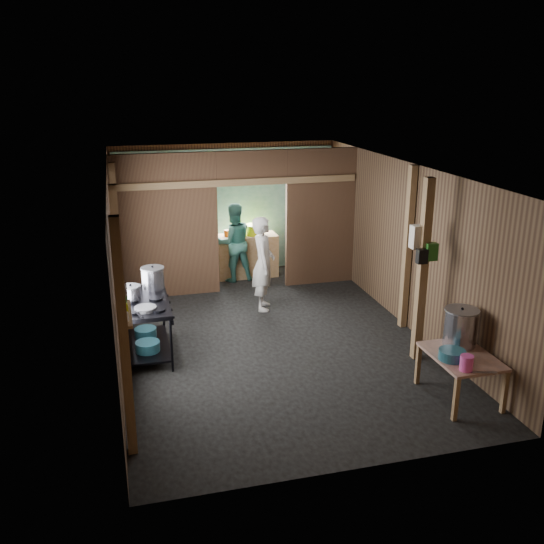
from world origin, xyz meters
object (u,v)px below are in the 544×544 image
object	(u,v)px
gas_range	(146,328)
stock_pot	(460,328)
yellow_tub	(254,230)
prep_table	(460,376)
stove_pot_large	(153,279)
pink_bucket	(466,363)
cook	(263,264)

from	to	relation	value
gas_range	stock_pot	xyz separation A→B (m)	(3.83, -1.98, 0.41)
gas_range	yellow_tub	xyz separation A→B (m)	(2.33, 3.16, 0.54)
prep_table	yellow_tub	distance (m)	5.62
stove_pot_large	pink_bucket	distance (m)	4.59
stock_pot	cook	world-z (taller)	cook
stove_pot_large	cook	distance (m)	2.09
gas_range	pink_bucket	bearing A→B (deg)	-36.59
stock_pot	cook	bearing A→B (deg)	117.93
stove_pot_large	yellow_tub	size ratio (longest dim) A/B	0.95
stock_pot	yellow_tub	size ratio (longest dim) A/B	1.37
gas_range	pink_bucket	distance (m)	4.41
cook	pink_bucket	bearing A→B (deg)	-146.36
yellow_tub	cook	bearing A→B (deg)	-98.17
stock_pot	cook	distance (m)	3.75
stove_pot_large	stock_pot	size ratio (longest dim) A/B	0.69
cook	gas_range	bearing A→B (deg)	136.21
pink_bucket	yellow_tub	size ratio (longest dim) A/B	0.50
stove_pot_large	stock_pot	distance (m)	4.42
stock_pot	cook	xyz separation A→B (m)	(-1.76, 3.32, -0.00)
pink_bucket	prep_table	bearing A→B (deg)	64.57
gas_range	stock_pot	world-z (taller)	stock_pot
prep_table	stock_pot	distance (m)	0.61
stock_pot	yellow_tub	bearing A→B (deg)	106.24
pink_bucket	cook	size ratio (longest dim) A/B	0.11
prep_table	yellow_tub	bearing A→B (deg)	104.26
prep_table	stock_pot	xyz separation A→B (m)	(0.12, 0.27, 0.53)
yellow_tub	pink_bucket	bearing A→B (deg)	-78.28
gas_range	prep_table	distance (m)	4.34
yellow_tub	prep_table	bearing A→B (deg)	-75.74
pink_bucket	cook	world-z (taller)	cook
stove_pot_large	stock_pot	bearing A→B (deg)	-34.01
gas_range	pink_bucket	world-z (taller)	gas_range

